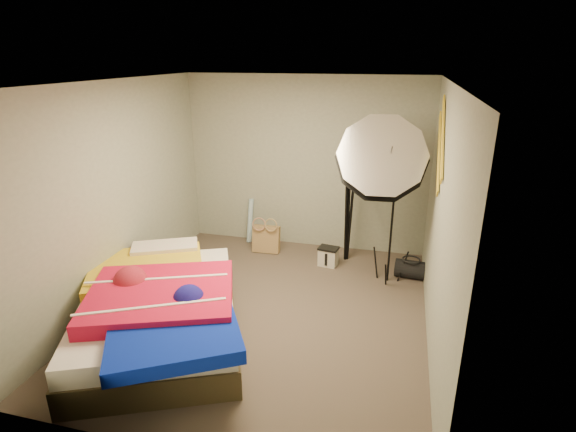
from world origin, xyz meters
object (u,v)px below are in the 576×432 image
(wrapping_roll, at_px, (250,221))
(bed, at_px, (160,309))
(camera_case, at_px, (328,257))
(duffel_bag, at_px, (410,269))
(camera_tripod, at_px, (348,204))
(photo_umbrella, at_px, (381,160))
(tote_bag, at_px, (266,239))

(wrapping_roll, height_order, bed, wrapping_roll)
(camera_case, xyz_separation_m, duffel_bag, (1.09, -0.09, -0.00))
(bed, height_order, camera_tripod, camera_tripod)
(duffel_bag, bearing_deg, camera_tripod, 163.50)
(photo_umbrella, bearing_deg, duffel_bag, 33.18)
(photo_umbrella, bearing_deg, bed, -140.51)
(wrapping_roll, distance_m, camera_case, 1.44)
(tote_bag, bearing_deg, bed, -102.68)
(duffel_bag, distance_m, camera_tripod, 1.19)
(wrapping_roll, bearing_deg, photo_umbrella, -25.77)
(camera_tripod, bearing_deg, duffel_bag, -21.85)
(tote_bag, height_order, bed, bed)
(wrapping_roll, relative_size, camera_case, 2.74)
(bed, distance_m, camera_tripod, 2.86)
(camera_case, height_order, photo_umbrella, photo_umbrella)
(camera_case, distance_m, photo_umbrella, 1.66)
(wrapping_roll, bearing_deg, camera_case, -22.91)
(camera_case, relative_size, photo_umbrella, 0.11)
(bed, distance_m, photo_umbrella, 2.92)
(tote_bag, bearing_deg, camera_case, -15.60)
(wrapping_roll, bearing_deg, duffel_bag, -15.02)
(tote_bag, xyz_separation_m, wrapping_roll, (-0.36, 0.33, 0.14))
(duffel_bag, relative_size, camera_tripod, 0.27)
(camera_case, distance_m, duffel_bag, 1.10)
(tote_bag, height_order, wrapping_roll, wrapping_roll)
(tote_bag, xyz_separation_m, camera_tripod, (1.17, 0.03, 0.63))
(camera_case, xyz_separation_m, bed, (-1.39, -2.06, 0.20))
(photo_umbrella, xyz_separation_m, camera_tripod, (-0.43, 0.65, -0.78))
(wrapping_roll, xyz_separation_m, bed, (-0.07, -2.61, -0.02))
(photo_umbrella, bearing_deg, camera_case, 148.77)
(wrapping_roll, height_order, camera_case, wrapping_roll)
(tote_bag, bearing_deg, photo_umbrella, -23.25)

